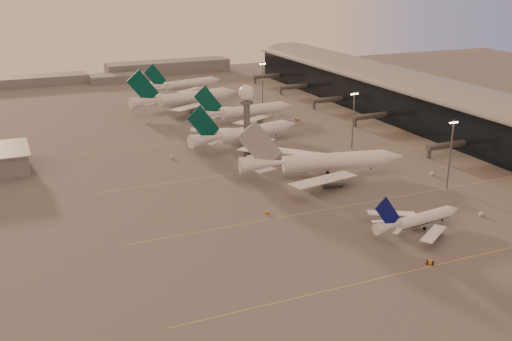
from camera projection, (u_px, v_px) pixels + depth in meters
name	position (u px, v px, depth m)	size (l,w,h in m)	color
ground	(419.00, 293.00, 144.55)	(700.00, 700.00, 0.00)	#615E5E
taxiway_markings	(386.00, 198.00, 204.46)	(180.00, 185.25, 0.02)	gold
terminal	(459.00, 113.00, 277.40)	(57.00, 362.00, 23.04)	black
radar_tower	(247.00, 106.00, 243.75)	(6.40, 6.40, 31.10)	#575A5F
mast_b	(451.00, 151.00, 208.59)	(3.60, 0.56, 25.00)	#575A5F
mast_c	(353.00, 118.00, 254.41)	(3.60, 0.56, 25.00)	#575A5F
mast_d	(263.00, 83.00, 331.72)	(3.60, 0.56, 25.00)	#575A5F
distant_horizon	(133.00, 71.00, 426.32)	(165.00, 37.50, 9.00)	slate
narrowbody_mid	(418.00, 221.00, 178.70)	(34.14, 27.11, 13.36)	white
widebody_white	(324.00, 166.00, 224.66)	(63.98, 50.78, 22.75)	white
greentail_a	(246.00, 136.00, 264.70)	(56.79, 45.36, 20.93)	white
greentail_b	(246.00, 114.00, 305.50)	(55.87, 44.91, 20.32)	white
greentail_c	(186.00, 101.00, 332.01)	(65.49, 52.49, 23.93)	white
greentail_d	(185.00, 86.00, 375.86)	(53.33, 42.56, 19.73)	white
gsv_tug_mid	(430.00, 262.00, 158.62)	(4.35, 4.33, 1.10)	orange
gsv_truck_b	(483.00, 212.00, 189.26)	(6.01, 3.67, 2.29)	silver
gsv_truck_c	(267.00, 211.00, 190.96)	(5.13, 4.14, 2.00)	orange
gsv_catering_b	(433.00, 169.00, 225.55)	(6.17, 4.52, 4.63)	silver
gsv_tug_far	(302.00, 171.00, 229.63)	(2.60, 3.91, 1.05)	orange
gsv_truck_d	(172.00, 155.00, 245.88)	(4.20, 6.37, 2.42)	silver
gsv_tug_hangar	(297.00, 120.00, 306.22)	(3.50, 2.11, 1.00)	orange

